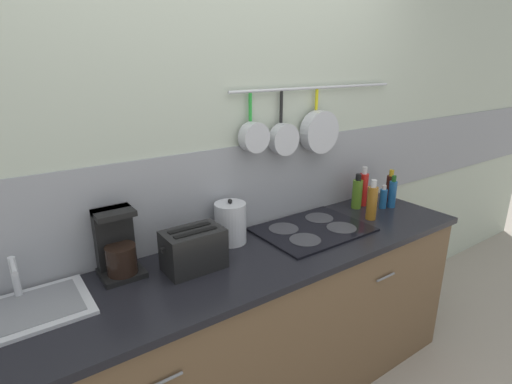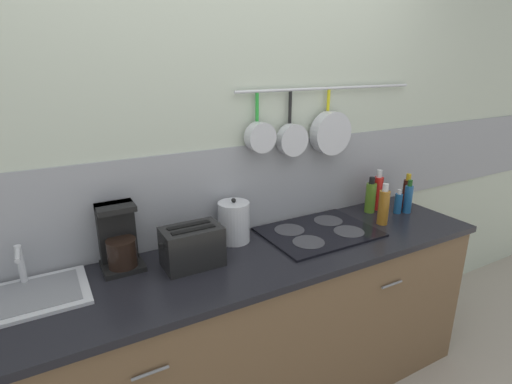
% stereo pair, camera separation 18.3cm
% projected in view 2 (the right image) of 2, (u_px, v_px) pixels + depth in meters
% --- Properties ---
extents(wall_back, '(7.20, 0.16, 2.60)m').
position_uv_depth(wall_back, '(227.00, 166.00, 2.11)').
color(wall_back, '#B2BCA8').
rests_on(wall_back, ground_plane).
extents(cabinet_base, '(2.49, 0.59, 0.87)m').
position_uv_depth(cabinet_base, '(258.00, 336.00, 2.09)').
color(cabinet_base, brown).
rests_on(cabinet_base, ground_plane).
extents(countertop, '(2.53, 0.61, 0.03)m').
position_uv_depth(countertop, '(258.00, 258.00, 1.95)').
color(countertop, black).
rests_on(countertop, cabinet_base).
extents(sink_basin, '(0.47, 0.33, 0.18)m').
position_uv_depth(sink_basin, '(25.00, 295.00, 1.58)').
color(sink_basin, '#B7BABF').
rests_on(sink_basin, countertop).
extents(coffee_maker, '(0.18, 0.17, 0.30)m').
position_uv_depth(coffee_maker, '(119.00, 242.00, 1.80)').
color(coffee_maker, black).
rests_on(coffee_maker, countertop).
extents(toaster, '(0.28, 0.17, 0.19)m').
position_uv_depth(toaster, '(192.00, 246.00, 1.82)').
color(toaster, black).
rests_on(toaster, countertop).
extents(kettle, '(0.16, 0.16, 0.24)m').
position_uv_depth(kettle, '(234.00, 222.00, 2.07)').
color(kettle, '#B7BABF').
rests_on(kettle, countertop).
extents(cooktop, '(0.60, 0.44, 0.01)m').
position_uv_depth(cooktop, '(319.00, 232.00, 2.19)').
color(cooktop, black).
rests_on(cooktop, countertop).
extents(bottle_olive_oil, '(0.06, 0.06, 0.24)m').
position_uv_depth(bottle_olive_oil, '(384.00, 206.00, 2.28)').
color(bottle_olive_oil, '#8C5919').
rests_on(bottle_olive_oil, countertop).
extents(bottle_vinegar, '(0.06, 0.06, 0.23)m').
position_uv_depth(bottle_vinegar, '(371.00, 197.00, 2.47)').
color(bottle_vinegar, '#4C721E').
rests_on(bottle_vinegar, countertop).
extents(bottle_sesame_oil, '(0.06, 0.06, 0.26)m').
position_uv_depth(bottle_sesame_oil, '(378.00, 192.00, 2.51)').
color(bottle_sesame_oil, red).
rests_on(bottle_sesame_oil, countertop).
extents(bottle_dish_soap, '(0.05, 0.05, 0.15)m').
position_uv_depth(bottle_dish_soap, '(398.00, 203.00, 2.46)').
color(bottle_dish_soap, navy).
rests_on(bottle_dish_soap, countertop).
extents(bottle_cooking_wine, '(0.05, 0.05, 0.21)m').
position_uv_depth(bottle_cooking_wine, '(408.00, 198.00, 2.46)').
color(bottle_cooking_wine, navy).
rests_on(bottle_cooking_wine, countertop).
extents(bottle_hot_sauce, '(0.05, 0.05, 0.22)m').
position_uv_depth(bottle_hot_sauce, '(407.00, 193.00, 2.54)').
color(bottle_hot_sauce, '#33140F').
rests_on(bottle_hot_sauce, countertop).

